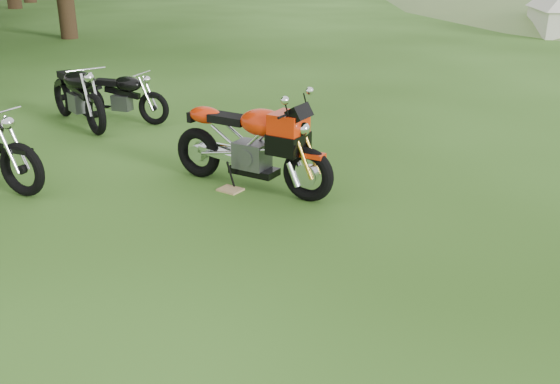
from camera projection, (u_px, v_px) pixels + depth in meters
The scene contains 6 objects.
ground at pixel (246, 277), 5.78m from camera, with size 120.00×120.00×0.00m, color #1F3F0D.
treeline at pixel (41, 19), 27.09m from camera, with size 28.00×32.00×14.00m, color black, non-canonical shape.
sport_motorcycle at pixel (250, 138), 7.70m from camera, with size 2.20×0.55×1.32m, color red, non-canonical shape.
plywood_board at pixel (230, 190), 7.84m from camera, with size 0.29×0.23×0.02m, color tan.
vintage_moto_c at pixel (120, 95), 10.79m from camera, with size 1.80×0.42×0.95m, color black, non-canonical shape.
vintage_moto_d at pixel (77, 93), 10.53m from camera, with size 2.14×0.50×1.13m, color black, non-canonical shape.
Camera 1 is at (2.77, -4.29, 2.84)m, focal length 40.00 mm.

